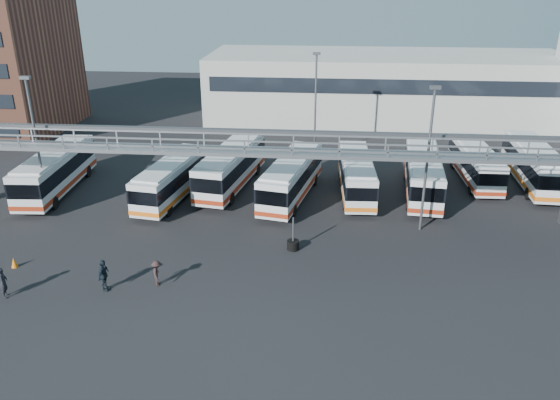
# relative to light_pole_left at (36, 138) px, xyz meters

# --- Properties ---
(ground) EXTENTS (140.00, 140.00, 0.00)m
(ground) POSITION_rel_light_pole_left_xyz_m (16.00, -8.00, -5.73)
(ground) COLOR black
(ground) RESTS_ON ground
(gantry) EXTENTS (51.40, 5.15, 7.10)m
(gantry) POSITION_rel_light_pole_left_xyz_m (16.00, -2.13, -0.22)
(gantry) COLOR gray
(gantry) RESTS_ON ground
(warehouse) EXTENTS (42.00, 14.00, 8.00)m
(warehouse) POSITION_rel_light_pole_left_xyz_m (28.00, 30.00, -1.73)
(warehouse) COLOR #9E9E99
(warehouse) RESTS_ON ground
(light_pole_left) EXTENTS (0.70, 0.35, 10.21)m
(light_pole_left) POSITION_rel_light_pole_left_xyz_m (0.00, 0.00, 0.00)
(light_pole_left) COLOR #4C4F54
(light_pole_left) RESTS_ON ground
(light_pole_mid) EXTENTS (0.70, 0.35, 10.21)m
(light_pole_mid) POSITION_rel_light_pole_left_xyz_m (28.00, -1.00, 0.00)
(light_pole_mid) COLOR #4C4F54
(light_pole_mid) RESTS_ON ground
(light_pole_back) EXTENTS (0.70, 0.35, 10.21)m
(light_pole_back) POSITION_rel_light_pole_left_xyz_m (20.00, 14.00, 0.00)
(light_pole_back) COLOR #4C4F54
(light_pole_back) RESTS_ON ground
(bus_1) EXTENTS (3.28, 11.48, 3.45)m
(bus_1) POSITION_rel_light_pole_left_xyz_m (-0.95, 3.72, -3.82)
(bus_1) COLOR silver
(bus_1) RESTS_ON ground
(bus_3) EXTENTS (3.94, 10.64, 3.16)m
(bus_3) POSITION_rel_light_pole_left_xyz_m (9.00, 3.17, -3.98)
(bus_3) COLOR silver
(bus_3) RESTS_ON ground
(bus_4) EXTENTS (4.43, 11.63, 3.45)m
(bus_4) POSITION_rel_light_pole_left_xyz_m (13.26, 6.00, -3.82)
(bus_4) COLOR silver
(bus_4) RESTS_ON ground
(bus_5) EXTENTS (4.66, 11.23, 3.32)m
(bus_5) POSITION_rel_light_pole_left_xyz_m (18.48, 3.99, -3.89)
(bus_5) COLOR silver
(bus_5) RESTS_ON ground
(bus_6) EXTENTS (2.81, 10.46, 3.15)m
(bus_6) POSITION_rel_light_pole_left_xyz_m (23.67, 5.41, -3.98)
(bus_6) COLOR silver
(bus_6) RESTS_ON ground
(bus_7) EXTENTS (3.64, 11.30, 3.37)m
(bus_7) POSITION_rel_light_pole_left_xyz_m (29.06, 5.76, -3.86)
(bus_7) COLOR silver
(bus_7) RESTS_ON ground
(bus_8) EXTENTS (2.64, 10.23, 3.09)m
(bus_8) POSITION_rel_light_pole_left_xyz_m (34.06, 9.38, -4.02)
(bus_8) COLOR silver
(bus_8) RESTS_ON ground
(bus_9) EXTENTS (3.13, 11.36, 3.42)m
(bus_9) POSITION_rel_light_pole_left_xyz_m (38.77, 8.92, -3.84)
(bus_9) COLOR silver
(bus_9) RESTS_ON ground
(pedestrian_a) EXTENTS (0.65, 0.79, 1.86)m
(pedestrian_a) POSITION_rel_light_pole_left_xyz_m (3.46, -11.93, -4.80)
(pedestrian_a) COLOR black
(pedestrian_a) RESTS_ON ground
(pedestrian_c) EXTENTS (0.82, 1.13, 1.57)m
(pedestrian_c) POSITION_rel_light_pole_left_xyz_m (11.63, -9.92, -4.94)
(pedestrian_c) COLOR #2D1E1E
(pedestrian_c) RESTS_ON ground
(pedestrian_d) EXTENTS (0.56, 1.16, 1.93)m
(pedestrian_d) POSITION_rel_light_pole_left_xyz_m (8.78, -10.75, -4.76)
(pedestrian_d) COLOR black
(pedestrian_d) RESTS_ON ground
(cone_right) EXTENTS (0.52, 0.52, 0.63)m
(cone_right) POSITION_rel_light_pole_left_xyz_m (2.15, -8.68, -5.41)
(cone_right) COLOR orange
(cone_right) RESTS_ON ground
(tire_stack) EXTENTS (0.81, 0.81, 2.31)m
(tire_stack) POSITION_rel_light_pole_left_xyz_m (19.21, -4.82, -5.34)
(tire_stack) COLOR black
(tire_stack) RESTS_ON ground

